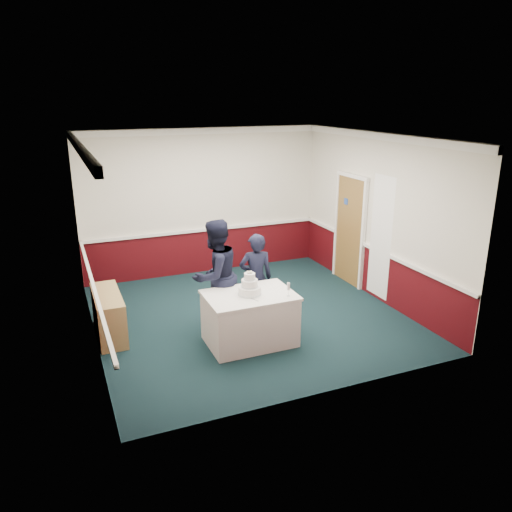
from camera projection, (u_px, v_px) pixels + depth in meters
name	position (u px, v px, depth m)	size (l,w,h in m)	color
ground	(249.00, 316.00, 8.53)	(5.00, 5.00, 0.00)	#11262B
room_shell	(239.00, 196.00, 8.49)	(5.00, 5.00, 3.00)	silver
sideboard	(109.00, 315.00, 7.74)	(0.41, 1.20, 0.70)	tan
cake_table	(250.00, 318.00, 7.51)	(1.32, 0.92, 0.79)	white
wedding_cake	(250.00, 287.00, 7.36)	(0.35, 0.35, 0.36)	white
cake_knife	(253.00, 299.00, 7.21)	(0.01, 0.22, 0.01)	silver
champagne_flute	(288.00, 287.00, 7.29)	(0.05, 0.05, 0.21)	silver
person_man	(215.00, 276.00, 7.83)	(0.88, 0.68, 1.80)	black
person_woman	(256.00, 278.00, 8.14)	(0.55, 0.36, 1.51)	black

